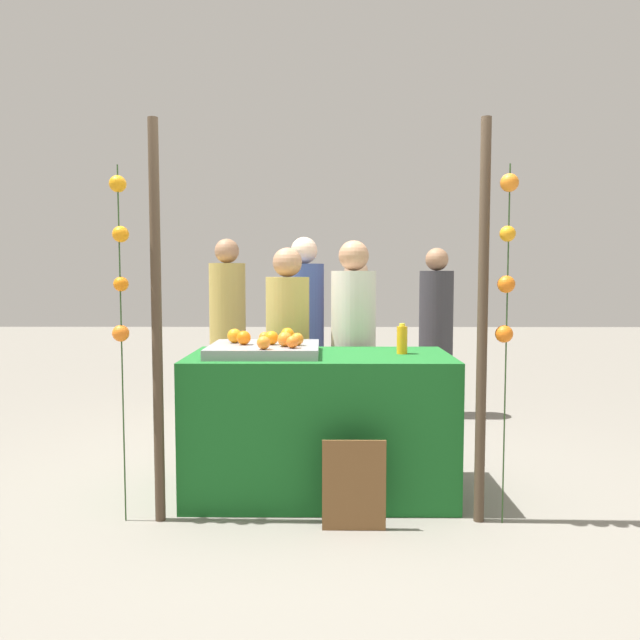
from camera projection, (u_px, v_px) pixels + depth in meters
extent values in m
plane|color=gray|center=(320.00, 492.00, 3.89)|extent=(24.00, 24.00, 0.00)
cube|color=#196023|center=(320.00, 424.00, 3.86)|extent=(1.60, 0.81, 0.87)
cube|color=gray|center=(265.00, 349.00, 3.83)|extent=(0.66, 0.62, 0.06)
sphere|color=orange|center=(264.00, 343.00, 3.57)|extent=(0.08, 0.08, 0.08)
sphere|color=orange|center=(272.00, 338.00, 3.81)|extent=(0.08, 0.08, 0.08)
sphere|color=orange|center=(297.00, 339.00, 3.76)|extent=(0.08, 0.08, 0.08)
sphere|color=orange|center=(288.00, 334.00, 4.01)|extent=(0.09, 0.09, 0.09)
sphere|color=orange|center=(292.00, 342.00, 3.63)|extent=(0.07, 0.07, 0.07)
sphere|color=orange|center=(234.00, 336.00, 3.90)|extent=(0.09, 0.09, 0.09)
sphere|color=orange|center=(244.00, 338.00, 3.80)|extent=(0.09, 0.09, 0.09)
sphere|color=orange|center=(265.00, 338.00, 3.88)|extent=(0.07, 0.07, 0.07)
sphere|color=orange|center=(285.00, 339.00, 3.71)|extent=(0.09, 0.09, 0.09)
cylinder|color=orange|center=(402.00, 340.00, 3.84)|extent=(0.07, 0.07, 0.17)
cylinder|color=yellow|center=(402.00, 325.00, 3.83)|extent=(0.04, 0.04, 0.02)
cube|color=brown|center=(354.00, 487.00, 3.30)|extent=(0.34, 0.01, 0.50)
cube|color=black|center=(354.00, 486.00, 3.31)|extent=(0.31, 0.02, 0.48)
cylinder|color=tan|center=(288.00, 370.00, 4.47)|extent=(0.31, 0.31, 1.34)
sphere|color=#A87A59|center=(287.00, 262.00, 4.41)|extent=(0.21, 0.21, 0.21)
cylinder|color=beige|center=(353.00, 367.00, 4.48)|extent=(0.32, 0.32, 1.38)
sphere|color=#A87A59|center=(354.00, 256.00, 4.42)|extent=(0.22, 0.22, 0.22)
cylinder|color=#333338|center=(436.00, 344.00, 5.94)|extent=(0.32, 0.32, 1.39)
sphere|color=#A87A59|center=(437.00, 259.00, 5.88)|extent=(0.22, 0.22, 0.22)
cylinder|color=#384C8C|center=(304.00, 349.00, 5.32)|extent=(0.34, 0.34, 1.45)
sphere|color=beige|center=(304.00, 250.00, 5.26)|extent=(0.23, 0.23, 0.23)
cylinder|color=tan|center=(228.00, 341.00, 5.85)|extent=(0.34, 0.34, 1.46)
sphere|color=#A87A59|center=(227.00, 251.00, 5.78)|extent=(0.23, 0.23, 0.23)
cylinder|color=maroon|center=(356.00, 357.00, 5.36)|extent=(0.30, 0.30, 1.29)
sphere|color=tan|center=(356.00, 271.00, 5.30)|extent=(0.20, 0.20, 0.20)
cylinder|color=#473828|center=(157.00, 323.00, 3.37)|extent=(0.06, 0.06, 2.19)
cylinder|color=#473828|center=(482.00, 324.00, 3.36)|extent=(0.06, 0.06, 2.19)
cylinder|color=#2D4C23|center=(122.00, 346.00, 3.37)|extent=(0.01, 0.01, 1.94)
sphere|color=orange|center=(118.00, 184.00, 3.31)|extent=(0.09, 0.09, 0.09)
sphere|color=orange|center=(121.00, 234.00, 3.33)|extent=(0.09, 0.09, 0.09)
sphere|color=orange|center=(121.00, 284.00, 3.36)|extent=(0.08, 0.08, 0.08)
sphere|color=orange|center=(121.00, 333.00, 3.38)|extent=(0.09, 0.09, 0.09)
cylinder|color=#2D4C23|center=(506.00, 347.00, 3.34)|extent=(0.01, 0.01, 1.94)
sphere|color=orange|center=(509.00, 183.00, 3.27)|extent=(0.10, 0.10, 0.10)
sphere|color=orange|center=(508.00, 234.00, 3.29)|extent=(0.08, 0.08, 0.08)
sphere|color=orange|center=(506.00, 284.00, 3.32)|extent=(0.09, 0.09, 0.09)
sphere|color=orange|center=(504.00, 334.00, 3.34)|extent=(0.09, 0.09, 0.09)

